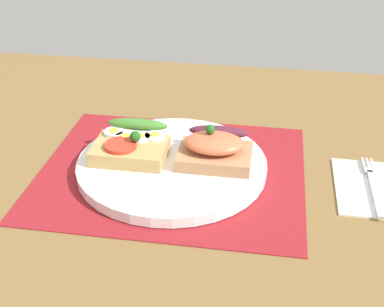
{
  "coord_description": "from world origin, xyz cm",
  "views": [
    {
      "loc": [
        13.5,
        -64.83,
        41.76
      ],
      "look_at": [
        3.0,
        0.0,
        3.38
      ],
      "focal_mm": 49.27,
      "sensor_mm": 36.0,
      "label": 1
    }
  ],
  "objects_px": {
    "sandwich_salmon": "(215,148)",
    "napkin": "(379,187)",
    "plate": "(172,165)",
    "sandwich_egg_tomato": "(132,144)",
    "fork": "(373,184)"
  },
  "relations": [
    {
      "from": "plate",
      "to": "napkin",
      "type": "relative_size",
      "value": 1.94
    },
    {
      "from": "plate",
      "to": "sandwich_egg_tomato",
      "type": "height_order",
      "value": "sandwich_egg_tomato"
    },
    {
      "from": "sandwich_egg_tomato",
      "to": "napkin",
      "type": "relative_size",
      "value": 0.74
    },
    {
      "from": "plate",
      "to": "fork",
      "type": "height_order",
      "value": "plate"
    },
    {
      "from": "sandwich_salmon",
      "to": "napkin",
      "type": "distance_m",
      "value": 0.24
    },
    {
      "from": "napkin",
      "to": "sandwich_egg_tomato",
      "type": "bearing_deg",
      "value": 178.41
    },
    {
      "from": "plate",
      "to": "napkin",
      "type": "xyz_separation_m",
      "value": [
        0.3,
        0.0,
        -0.01
      ]
    },
    {
      "from": "fork",
      "to": "plate",
      "type": "bearing_deg",
      "value": -179.61
    },
    {
      "from": "sandwich_salmon",
      "to": "fork",
      "type": "height_order",
      "value": "sandwich_salmon"
    },
    {
      "from": "sandwich_salmon",
      "to": "plate",
      "type": "bearing_deg",
      "value": -169.51
    },
    {
      "from": "sandwich_egg_tomato",
      "to": "plate",
      "type": "bearing_deg",
      "value": -10.13
    },
    {
      "from": "sandwich_egg_tomato",
      "to": "sandwich_salmon",
      "type": "height_order",
      "value": "sandwich_salmon"
    },
    {
      "from": "sandwich_egg_tomato",
      "to": "napkin",
      "type": "distance_m",
      "value": 0.36
    },
    {
      "from": "plate",
      "to": "sandwich_egg_tomato",
      "type": "bearing_deg",
      "value": 169.87
    },
    {
      "from": "plate",
      "to": "sandwich_salmon",
      "type": "bearing_deg",
      "value": 10.49
    }
  ]
}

